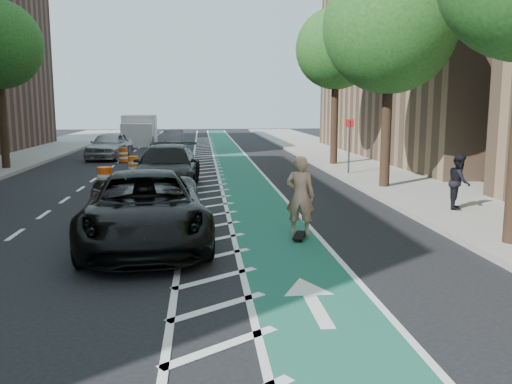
{
  "coord_description": "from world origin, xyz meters",
  "views": [
    {
      "loc": [
        1.29,
        -10.76,
        3.08
      ],
      "look_at": [
        2.52,
        1.46,
        1.1
      ],
      "focal_mm": 38.0,
      "sensor_mm": 36.0,
      "label": 1
    }
  ],
  "objects": [
    {
      "name": "pedestrian",
      "position": [
        8.54,
        3.78,
        0.93
      ],
      "size": [
        0.85,
        0.93,
        1.56
      ],
      "primitive_type": "imported",
      "rotation": [
        0.0,
        0.0,
        1.15
      ],
      "color": "black",
      "rests_on": "sidewalk_right"
    },
    {
      "name": "suv_far",
      "position": [
        0.0,
        9.32,
        0.8
      ],
      "size": [
        2.52,
        5.62,
        1.6
      ],
      "primitive_type": "imported",
      "rotation": [
        0.0,
        0.0,
        -0.05
      ],
      "color": "black",
      "rests_on": "ground"
    },
    {
      "name": "sign_post",
      "position": [
        7.6,
        12.0,
        1.35
      ],
      "size": [
        0.35,
        0.08,
        2.47
      ],
      "color": "#4C4C4C",
      "rests_on": "ground"
    },
    {
      "name": "suv_near",
      "position": [
        0.0,
        1.28,
        0.8
      ],
      "size": [
        3.2,
        6.01,
        1.61
      ],
      "primitive_type": "imported",
      "rotation": [
        0.0,
        0.0,
        0.09
      ],
      "color": "black",
      "rests_on": "ground"
    },
    {
      "name": "car_grey",
      "position": [
        -0.71,
        28.34,
        0.67
      ],
      "size": [
        1.7,
        4.14,
        1.33
      ],
      "primitive_type": "imported",
      "rotation": [
        0.0,
        0.0,
        0.07
      ],
      "color": "#5D5C62",
      "rests_on": "ground"
    },
    {
      "name": "buffer_strip",
      "position": [
        1.5,
        10.0,
        0.01
      ],
      "size": [
        1.4,
        90.0,
        0.01
      ],
      "primitive_type": "cube",
      "color": "silver",
      "rests_on": "ground"
    },
    {
      "name": "skateboarder",
      "position": [
        3.52,
        1.31,
        1.03
      ],
      "size": [
        0.77,
        0.62,
        1.83
      ],
      "primitive_type": "imported",
      "rotation": [
        0.0,
        0.0,
        2.83
      ],
      "color": "tan",
      "rests_on": "skateboard"
    },
    {
      "name": "tree_r_d",
      "position": [
        7.9,
        16.0,
        5.77
      ],
      "size": [
        4.2,
        4.2,
        7.9
      ],
      "color": "#382619",
      "rests_on": "ground"
    },
    {
      "name": "ground",
      "position": [
        0.0,
        0.0,
        0.0
      ],
      "size": [
        120.0,
        120.0,
        0.0
      ],
      "primitive_type": "plane",
      "color": "black",
      "rests_on": "ground"
    },
    {
      "name": "sidewalk_right",
      "position": [
        9.5,
        10.0,
        0.07
      ],
      "size": [
        5.0,
        90.0,
        0.15
      ],
      "primitive_type": "cube",
      "color": "gray",
      "rests_on": "ground"
    },
    {
      "name": "car_silver",
      "position": [
        -3.97,
        20.99,
        0.78
      ],
      "size": [
        2.41,
        4.77,
        1.56
      ],
      "primitive_type": "imported",
      "rotation": [
        0.0,
        0.0,
        -0.13
      ],
      "color": "#A4A3A9",
      "rests_on": "ground"
    },
    {
      "name": "bike_lane",
      "position": [
        3.0,
        10.0,
        0.01
      ],
      "size": [
        2.0,
        90.0,
        0.01
      ],
      "primitive_type": "cube",
      "color": "#1B604E",
      "rests_on": "ground"
    },
    {
      "name": "curb_right",
      "position": [
        7.05,
        10.0,
        0.08
      ],
      "size": [
        0.12,
        90.0,
        0.16
      ],
      "primitive_type": "cube",
      "color": "gray",
      "rests_on": "ground"
    },
    {
      "name": "tree_l_d",
      "position": [
        -7.9,
        16.0,
        5.77
      ],
      "size": [
        4.2,
        4.2,
        7.9
      ],
      "color": "#382619",
      "rests_on": "ground"
    },
    {
      "name": "barrel_c",
      "position": [
        -2.92,
        18.89,
        0.38
      ],
      "size": [
        0.58,
        0.58,
        0.8
      ],
      "color": "#D6450B",
      "rests_on": "ground"
    },
    {
      "name": "tree_r_c",
      "position": [
        7.9,
        8.0,
        5.77
      ],
      "size": [
        4.2,
        4.2,
        7.9
      ],
      "color": "#382619",
      "rests_on": "ground"
    },
    {
      "name": "barrel_b",
      "position": [
        -1.8,
        14.0,
        0.38
      ],
      "size": [
        0.58,
        0.58,
        0.79
      ],
      "color": "orange",
      "rests_on": "ground"
    },
    {
      "name": "box_truck",
      "position": [
        -3.53,
        32.32,
        1.05
      ],
      "size": [
        2.64,
        5.56,
        2.28
      ],
      "rotation": [
        0.0,
        0.0,
        0.04
      ],
      "color": "silver",
      "rests_on": "ground"
    },
    {
      "name": "barrel_a",
      "position": [
        -2.2,
        9.0,
        0.41
      ],
      "size": [
        0.64,
        0.64,
        0.87
      ],
      "color": "#FF4D0D",
      "rests_on": "ground"
    },
    {
      "name": "skateboard",
      "position": [
        3.52,
        1.31,
        0.09
      ],
      "size": [
        0.47,
        0.85,
        0.11
      ],
      "rotation": [
        0.0,
        0.0,
        -0.31
      ],
      "color": "black",
      "rests_on": "ground"
    }
  ]
}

